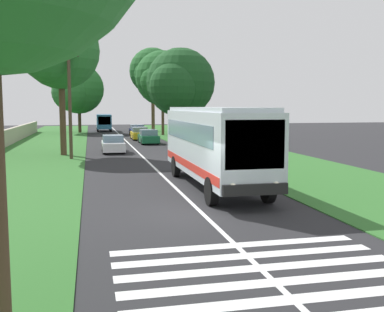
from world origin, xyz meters
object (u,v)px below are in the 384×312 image
object	(u,v)px
coach_bus	(214,141)
utility_pole	(70,102)
trailing_car_0	(113,144)
roadside_tree_left_2	(58,53)
roadside_tree_right_1	(152,73)
roadside_tree_left_0	(77,90)
trailing_car_2	(139,134)
roadside_tree_right_0	(179,84)
trailing_minibus_0	(104,121)
roadside_tree_right_2	(161,80)
trailing_car_1	(148,137)
trailing_car_3	(137,130)

from	to	relation	value
coach_bus	utility_pole	world-z (taller)	utility_pole
trailing_car_0	roadside_tree_left_2	world-z (taller)	roadside_tree_left_2
roadside_tree_left_2	roadside_tree_right_1	distance (m)	33.73
utility_pole	roadside_tree_left_0	bearing A→B (deg)	0.54
roadside_tree_right_1	coach_bus	bearing A→B (deg)	175.83
trailing_car_0	roadside_tree_left_0	size ratio (longest dim) A/B	0.44
trailing_car_2	roadside_tree_right_0	distance (m)	8.41
trailing_car_2	roadside_tree_right_1	world-z (taller)	roadside_tree_right_1
trailing_minibus_0	roadside_tree_right_2	xyz separation A→B (m)	(-11.32, -7.10, 5.66)
trailing_car_1	roadside_tree_right_2	world-z (taller)	roadside_tree_right_2
trailing_car_2	trailing_minibus_0	world-z (taller)	trailing_minibus_0
trailing_car_1	trailing_car_2	world-z (taller)	same
trailing_car_1	roadside_tree_left_0	bearing A→B (deg)	19.52
utility_pole	trailing_minibus_0	bearing A→B (deg)	-5.26
roadside_tree_right_2	coach_bus	bearing A→B (deg)	174.79
trailing_car_0	roadside_tree_left_2	bearing A→B (deg)	110.82
trailing_car_0	trailing_car_1	world-z (taller)	same
coach_bus	trailing_car_2	size ratio (longest dim) A/B	2.60
roadside_tree_right_1	utility_pole	size ratio (longest dim) A/B	1.57
trailing_car_3	roadside_tree_left_2	size ratio (longest dim) A/B	0.40
trailing_car_0	trailing_car_2	world-z (taller)	same
trailing_minibus_0	utility_pole	world-z (taller)	utility_pole
coach_bus	roadside_tree_left_0	distance (m)	47.24
roadside_tree_left_2	roadside_tree_right_2	distance (m)	25.56
trailing_car_3	roadside_tree_right_0	size ratio (longest dim) A/B	0.44
trailing_minibus_0	roadside_tree_right_1	size ratio (longest dim) A/B	0.49
roadside_tree_left_0	roadside_tree_right_0	distance (m)	23.23
coach_bus	roadside_tree_left_2	world-z (taller)	roadside_tree_left_2
roadside_tree_right_1	roadside_tree_right_0	bearing A→B (deg)	179.63
roadside_tree_left_0	utility_pole	xyz separation A→B (m)	(-33.50, -0.31, -1.88)
trailing_minibus_0	roadside_tree_left_0	bearing A→B (deg)	133.63
roadside_tree_right_0	roadside_tree_right_1	distance (m)	21.94
roadside_tree_right_0	roadside_tree_right_2	xyz separation A→B (m)	(12.89, -0.20, 1.19)
roadside_tree_left_2	roadside_tree_right_0	world-z (taller)	roadside_tree_left_2
trailing_car_3	utility_pole	distance (m)	26.60
trailing_car_0	trailing_car_2	xyz separation A→B (m)	(13.96, -3.65, 0.00)
trailing_car_3	roadside_tree_right_1	distance (m)	12.66
coach_bus	utility_pole	distance (m)	14.90
trailing_car_3	trailing_minibus_0	bearing A→B (deg)	18.24
trailing_minibus_0	roadside_tree_right_0	bearing A→B (deg)	-164.11
roadside_tree_left_0	roadside_tree_left_2	size ratio (longest dim) A/B	0.89
utility_pole	trailing_car_0	bearing A→B (deg)	-36.00
trailing_car_2	roadside_tree_left_0	world-z (taller)	roadside_tree_left_0
roadside_tree_right_1	utility_pole	distance (m)	36.44
trailing_car_0	roadside_tree_left_0	bearing A→B (deg)	6.81
trailing_car_3	roadside_tree_right_2	xyz separation A→B (m)	(0.36, -3.24, 6.54)
trailing_car_3	utility_pole	bearing A→B (deg)	164.02
roadside_tree_left_0	roadside_tree_right_2	world-z (taller)	roadside_tree_right_2
trailing_car_1	roadside_tree_right_2	bearing A→B (deg)	-14.44
roadside_tree_left_0	utility_pole	bearing A→B (deg)	-179.46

